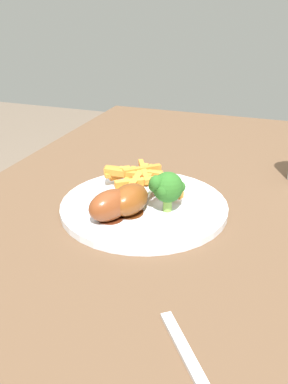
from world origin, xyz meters
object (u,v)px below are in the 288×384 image
object	(u,v)px
chicken_drumstick_near	(112,204)
fork	(202,383)
dinner_plate	(144,206)
broccoli_floret_front	(166,187)
chicken_drumstick_far	(131,199)
dining_table	(152,257)
carrot_fries_pile	(137,176)

from	to	relation	value
chicken_drumstick_near	fork	size ratio (longest dim) A/B	0.61
chicken_drumstick_near	fork	distance (m)	0.31
dinner_plate	chicken_drumstick_near	xyz separation A→B (m)	(0.06, -0.03, 0.03)
broccoli_floret_front	chicken_drumstick_far	distance (m)	0.06
dining_table	dinner_plate	world-z (taller)	dinner_plate
dining_table	carrot_fries_pile	xyz separation A→B (m)	(-0.03, -0.04, 0.14)
dinner_plate	carrot_fries_pile	xyz separation A→B (m)	(-0.05, -0.03, 0.03)
dinner_plate	fork	size ratio (longest dim) A/B	1.45
dining_table	fork	bearing A→B (deg)	25.86
dinner_plate	chicken_drumstick_near	size ratio (longest dim) A/B	2.37
fork	chicken_drumstick_near	bearing A→B (deg)	-178.64
dining_table	fork	xyz separation A→B (m)	(0.32, 0.16, 0.11)
broccoli_floret_front	chicken_drumstick_near	bearing A→B (deg)	-55.47
carrot_fries_pile	chicken_drumstick_near	bearing A→B (deg)	0.65
carrot_fries_pile	fork	size ratio (longest dim) A/B	0.80
dining_table	fork	world-z (taller)	fork
dinner_plate	chicken_drumstick_far	size ratio (longest dim) A/B	2.14
chicken_drumstick_near	chicken_drumstick_far	world-z (taller)	same
dining_table	fork	size ratio (longest dim) A/B	6.51
carrot_fries_pile	fork	xyz separation A→B (m)	(0.35, 0.20, -0.03)
dinner_plate	chicken_drumstick_far	xyz separation A→B (m)	(0.04, -0.01, 0.03)
broccoli_floret_front	carrot_fries_pile	world-z (taller)	broccoli_floret_front
chicken_drumstick_far	dinner_plate	bearing A→B (deg)	165.79
broccoli_floret_front	chicken_drumstick_far	size ratio (longest dim) A/B	0.51
carrot_fries_pile	chicken_drumstick_near	xyz separation A→B (m)	(0.11, 0.00, -0.00)
dining_table	carrot_fries_pile	world-z (taller)	carrot_fries_pile
broccoli_floret_front	carrot_fries_pile	distance (m)	0.10
dinner_plate	fork	xyz separation A→B (m)	(0.30, 0.17, -0.00)
carrot_fries_pile	dining_table	bearing A→B (deg)	53.97
dining_table	dinner_plate	size ratio (longest dim) A/B	4.50
dinner_plate	chicken_drumstick_far	bearing A→B (deg)	-14.21
fork	dining_table	bearing A→B (deg)	168.39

